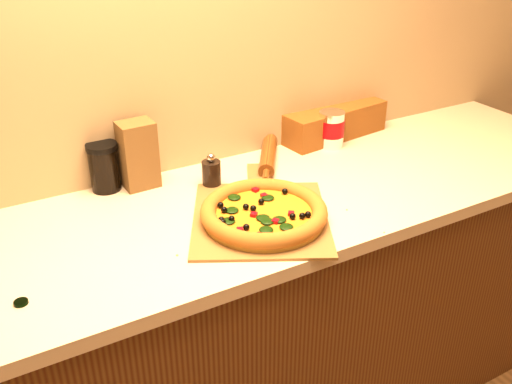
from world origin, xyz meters
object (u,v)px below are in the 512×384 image
at_px(pizza, 264,213).
at_px(pepper_grinder, 211,173).
at_px(pizza_peel, 260,215).
at_px(coffee_canister, 331,128).
at_px(dark_jar, 104,167).
at_px(rolling_pin, 268,155).

bearing_deg(pizza, pepper_grinder, 96.23).
bearing_deg(pizza_peel, coffee_canister, 61.41).
distance_m(pizza_peel, pepper_grinder, 0.24).
xyz_separation_m(pepper_grinder, coffee_canister, (0.51, 0.08, 0.02)).
bearing_deg(coffee_canister, pizza_peel, -146.41).
xyz_separation_m(coffee_canister, dark_jar, (-0.81, 0.06, 0.01)).
relative_size(pizza_peel, dark_jar, 3.97).
distance_m(coffee_canister, dark_jar, 0.81).
xyz_separation_m(pizza_peel, pizza, (-0.01, -0.04, 0.03)).
bearing_deg(dark_jar, pizza_peel, -49.01).
relative_size(pizza_peel, rolling_pin, 1.82).
height_order(pizza, coffee_canister, coffee_canister).
xyz_separation_m(pepper_grinder, dark_jar, (-0.29, 0.14, 0.03)).
relative_size(pepper_grinder, dark_jar, 0.74).
bearing_deg(dark_jar, pepper_grinder, -25.96).
xyz_separation_m(pizza_peel, rolling_pin, (0.21, 0.30, 0.02)).
height_order(pepper_grinder, dark_jar, dark_jar).
relative_size(pizza, dark_jar, 2.33).
bearing_deg(coffee_canister, pizza, -144.03).
bearing_deg(pizza, pizza_peel, 77.32).
xyz_separation_m(pizza, coffee_canister, (0.48, 0.35, 0.04)).
bearing_deg(rolling_pin, coffee_canister, 2.51).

